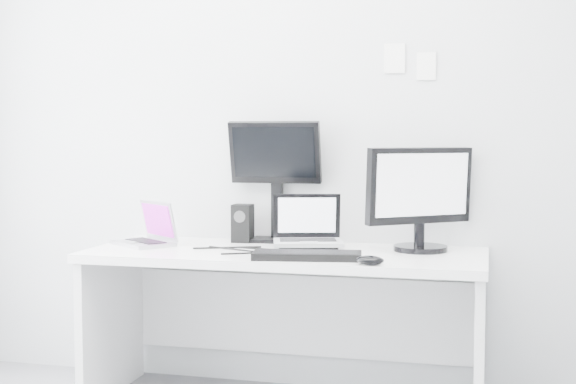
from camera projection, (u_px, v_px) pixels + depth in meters
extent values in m
plane|color=silver|center=(302.00, 116.00, 3.92)|extent=(3.60, 0.00, 3.60)
cube|color=white|center=(285.00, 330.00, 3.65)|extent=(1.80, 0.70, 0.73)
cube|color=#B5B5BA|center=(143.00, 222.00, 3.80)|extent=(0.37, 0.35, 0.22)
cube|color=black|center=(243.00, 223.00, 3.92)|extent=(0.11, 0.11, 0.19)
cube|color=#A3A6AA|center=(308.00, 222.00, 3.64)|extent=(0.37, 0.32, 0.26)
cube|color=black|center=(276.00, 180.00, 3.91)|extent=(0.45, 0.17, 0.61)
cube|color=black|center=(421.00, 197.00, 3.60)|extent=(0.57, 0.52, 0.49)
cube|color=black|center=(307.00, 255.00, 3.38)|extent=(0.48, 0.23, 0.03)
ellipsoid|color=black|center=(370.00, 260.00, 3.22)|extent=(0.13, 0.09, 0.04)
cube|color=white|center=(394.00, 58.00, 3.78)|extent=(0.10, 0.00, 0.14)
cube|color=white|center=(426.00, 66.00, 3.75)|extent=(0.09, 0.00, 0.13)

